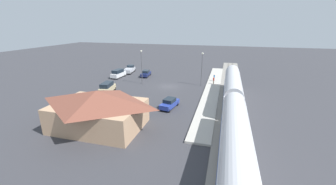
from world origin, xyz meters
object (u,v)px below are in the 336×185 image
(sedan_blue, at_px, (170,103))
(light_pole_lot_center, at_px, (142,63))
(suv_white, at_px, (118,73))
(sedan_navy, at_px, (146,73))
(light_pole_near_platform, at_px, (202,65))
(station_building, at_px, (98,109))
(pickup_silver, at_px, (130,69))
(pedestrian_on_platform, at_px, (214,77))
(suv_tan, at_px, (107,87))
(pedestrian_waiting_far, at_px, (214,80))

(sedan_blue, bearing_deg, light_pole_lot_center, -51.56)
(suv_white, height_order, sedan_navy, suv_white)
(suv_white, relative_size, light_pole_near_platform, 0.65)
(station_building, distance_m, pickup_silver, 34.82)
(light_pole_near_platform, bearing_deg, pedestrian_on_platform, -125.03)
(suv_tan, height_order, sedan_navy, suv_tan)
(station_building, relative_size, suv_white, 2.53)
(suv_tan, height_order, pickup_silver, suv_tan)
(station_building, distance_m, sedan_blue, 12.35)
(pedestrian_waiting_far, bearing_deg, sedan_navy, -11.20)
(pickup_silver, bearing_deg, suv_tan, 101.24)
(station_building, height_order, sedan_navy, station_building)
(light_pole_near_platform, xyz_separation_m, light_pole_lot_center, (14.02, 2.18, 0.16))
(pedestrian_waiting_far, bearing_deg, suv_white, -1.26)
(light_pole_lot_center, bearing_deg, pickup_silver, -51.43)
(suv_white, height_order, light_pole_near_platform, light_pole_near_platform)
(light_pole_near_platform, bearing_deg, sedan_blue, 76.97)
(suv_tan, relative_size, pickup_silver, 0.91)
(station_building, relative_size, suv_tan, 2.47)
(sedan_navy, xyz_separation_m, light_pole_lot_center, (-1.85, 7.11, 4.17))
(pedestrian_waiting_far, bearing_deg, station_building, 61.84)
(station_building, distance_m, light_pole_near_platform, 27.36)
(sedan_navy, bearing_deg, suv_tan, 80.43)
(suv_tan, relative_size, light_pole_lot_center, 0.64)
(suv_tan, bearing_deg, sedan_blue, 162.53)
(suv_tan, xyz_separation_m, light_pole_near_platform, (-18.50, -10.66, 3.74))
(station_building, xyz_separation_m, sedan_blue, (-7.64, -9.51, -1.93))
(pedestrian_on_platform, bearing_deg, sedan_blue, 71.93)
(pickup_silver, xyz_separation_m, sedan_blue, (-18.67, 23.47, -0.15))
(station_building, bearing_deg, pickup_silver, -71.52)
(pedestrian_waiting_far, xyz_separation_m, pickup_silver, (25.00, -6.87, -0.25))
(pedestrian_waiting_far, relative_size, sedan_navy, 0.37)
(station_building, distance_m, light_pole_lot_center, 22.98)
(light_pole_near_platform, bearing_deg, suv_tan, 29.97)
(pickup_silver, distance_m, sedan_navy, 7.11)
(pedestrian_waiting_far, relative_size, pickup_silver, 0.30)
(suv_tan, height_order, light_pole_near_platform, light_pole_near_platform)
(suv_white, relative_size, pickup_silver, 0.89)
(station_building, height_order, pedestrian_on_platform, station_building)
(sedan_navy, xyz_separation_m, light_pole_near_platform, (-15.87, 4.92, 4.01))
(sedan_blue, bearing_deg, sedan_navy, -58.75)
(sedan_navy, distance_m, light_pole_near_platform, 17.09)
(suv_tan, distance_m, light_pole_lot_center, 10.35)
(pedestrian_on_platform, distance_m, pickup_silver, 25.31)
(light_pole_near_platform, bearing_deg, suv_white, -4.53)
(pedestrian_on_platform, relative_size, pedestrian_waiting_far, 1.00)
(sedan_blue, height_order, sedan_navy, same)
(pedestrian_waiting_far, distance_m, light_pole_near_platform, 4.71)
(pedestrian_on_platform, xyz_separation_m, pedestrian_waiting_far, (-0.05, 2.66, 0.00))
(station_building, height_order, sedan_blue, station_building)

